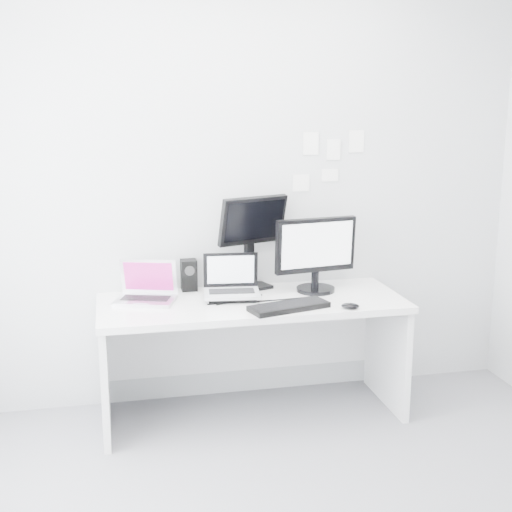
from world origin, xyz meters
The scene contains 14 objects.
back_wall centered at (0.00, 1.60, 1.35)m, with size 3.60×3.60×0.00m, color #B3B6B8.
desk centered at (0.00, 1.25, 0.36)m, with size 1.80×0.70×0.73m, color white.
macbook centered at (-0.62, 1.33, 0.86)m, with size 0.34×0.25×0.25m, color #B6B6BB.
speaker centered at (-0.34, 1.55, 0.83)m, with size 0.10×0.10×0.19m, color black.
dell_laptop centered at (-0.11, 1.29, 0.87)m, with size 0.33×0.25×0.27m, color #B5B7BC.
rear_monitor centered at (0.05, 1.50, 1.03)m, with size 0.44×0.16×0.60m, color black.
samsung_monitor centered at (0.43, 1.36, 0.97)m, with size 0.52×0.24×0.47m, color black.
keyboard centered at (0.17, 1.02, 0.75)m, with size 0.46×0.16×0.03m, color black.
mouse centered at (0.51, 0.96, 0.75)m, with size 0.10×0.07×0.03m, color black.
wall_note_0 centered at (0.45, 1.59, 1.62)m, with size 0.10×0.00×0.14m, color white.
wall_note_1 centered at (0.60, 1.59, 1.58)m, with size 0.09×0.00×0.13m, color white.
wall_note_2 centered at (0.75, 1.59, 1.63)m, with size 0.10×0.00×0.14m, color white.
wall_note_3 centered at (0.58, 1.59, 1.42)m, with size 0.11×0.00×0.08m, color white.
wall_note_4 centered at (0.39, 1.59, 1.37)m, with size 0.11×0.00×0.11m, color white.
Camera 1 is at (-0.80, -2.56, 1.87)m, focal length 48.08 mm.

